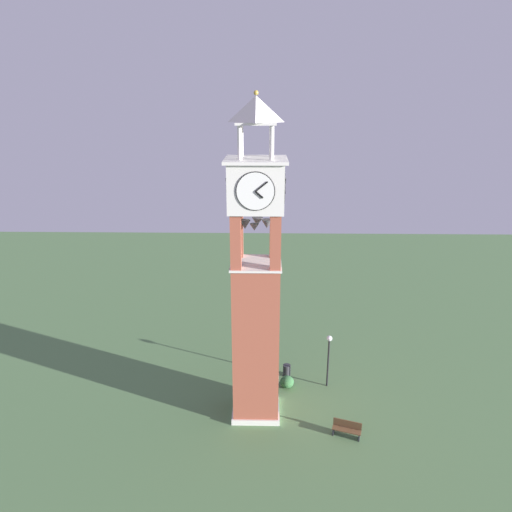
# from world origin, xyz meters

# --- Properties ---
(ground) EXTENTS (80.00, 80.00, 0.00)m
(ground) POSITION_xyz_m (0.00, 0.00, 0.00)
(ground) COLOR #517547
(clock_tower) EXTENTS (3.21, 3.21, 18.51)m
(clock_tower) POSITION_xyz_m (0.00, -0.00, 7.80)
(clock_tower) COLOR #9E4C38
(clock_tower) RESTS_ON ground
(park_bench) EXTENTS (0.92, 1.66, 0.95)m
(park_bench) POSITION_xyz_m (-2.16, -5.17, 0.48)
(park_bench) COLOR brown
(park_bench) RESTS_ON ground
(lamp_post) EXTENTS (0.36, 0.36, 3.71)m
(lamp_post) POSITION_xyz_m (2.70, -4.67, 2.59)
(lamp_post) COLOR black
(lamp_post) RESTS_ON ground
(trash_bin) EXTENTS (0.52, 0.52, 0.80)m
(trash_bin) POSITION_xyz_m (3.89, -2.04, 0.40)
(trash_bin) COLOR #2D2D33
(trash_bin) RESTS_ON ground
(shrub_near_entry) EXTENTS (0.91, 0.91, 0.79)m
(shrub_near_entry) POSITION_xyz_m (2.51, -2.00, 0.39)
(shrub_near_entry) COLOR #336638
(shrub_near_entry) RESTS_ON ground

